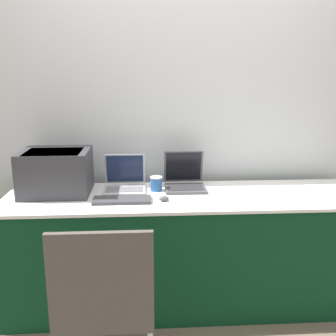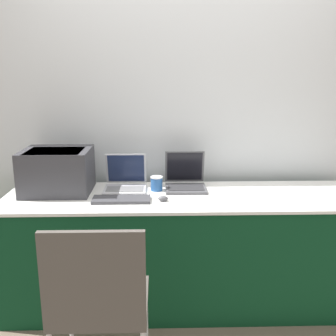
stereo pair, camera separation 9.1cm
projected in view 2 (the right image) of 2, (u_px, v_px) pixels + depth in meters
name	position (u px, v px, depth m)	size (l,w,h in m)	color
ground_plane	(189.00, 328.00, 2.49)	(14.00, 14.00, 0.00)	#6B5B4C
wall_back	(184.00, 111.00, 2.92)	(8.00, 0.05, 2.60)	silver
table	(186.00, 249.00, 2.71)	(2.43, 0.66, 0.78)	#0C381E
printer	(57.00, 169.00, 2.65)	(0.45, 0.38, 0.29)	#333338
laptop_left	(125.00, 182.00, 2.74)	(0.29, 0.28, 0.24)	#B7B7BC
laptop_right	(185.00, 180.00, 2.77)	(0.28, 0.29, 0.25)	#4C4C51
external_keyboard	(121.00, 199.00, 2.50)	(0.37, 0.15, 0.02)	#3D3D42
coffee_cup	(157.00, 183.00, 2.71)	(0.08, 0.08, 0.10)	#285699
mouse	(163.00, 199.00, 2.50)	(0.06, 0.05, 0.03)	#4C4C51
chair	(99.00, 296.00, 1.88)	(0.46, 0.44, 0.93)	#4C4742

